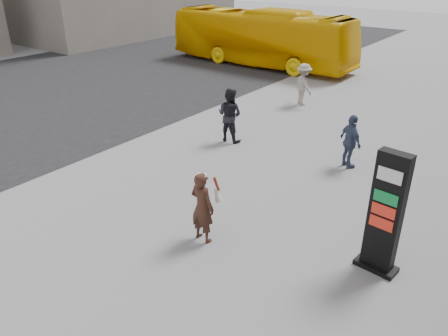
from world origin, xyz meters
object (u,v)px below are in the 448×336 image
Objects in this scene: bus at (261,37)px; pedestrian_c at (350,142)px; woman at (203,206)px; info_pylon at (386,214)px; pedestrian_b at (303,84)px; pedestrian_a at (230,115)px.

bus is 6.84× the size of pedestrian_c.
woman is at bearing -150.49° from bus.
info_pylon is at bearing 154.38° from pedestrian_c.
info_pylon is at bearing 160.08° from pedestrian_b.
pedestrian_b reaches higher than pedestrian_c.
pedestrian_a is 4.07m from pedestrian_c.
info_pylon is 1.57× the size of pedestrian_c.
pedestrian_c is at bearing 125.66° from info_pylon.
pedestrian_c is (9.56, -10.02, -0.73)m from bus.
pedestrian_c is (4.05, 0.43, -0.10)m from pedestrian_a.
pedestrian_b is at bearing -94.99° from pedestrian_a.
pedestrian_a is 1.12× the size of pedestrian_c.
bus is at bearing -11.48° from pedestrian_c.
woman is 0.95× the size of pedestrian_b.
pedestrian_a reaches higher than pedestrian_b.
bus is 13.86m from pedestrian_c.
pedestrian_c is (-2.34, 4.13, -0.46)m from info_pylon.
pedestrian_b is at bearing -14.65° from pedestrian_c.
pedestrian_a is at bearing 123.56° from pedestrian_b.
pedestrian_c is at bearing -135.61° from bus.
pedestrian_b is at bearing 131.84° from info_pylon.
pedestrian_a is at bearing -151.44° from bus.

